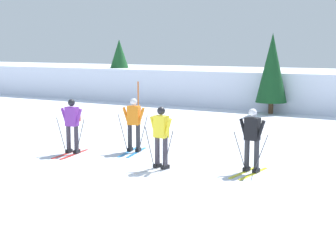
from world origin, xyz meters
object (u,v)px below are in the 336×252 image
(skier_orange, at_px, (134,122))
(conifer_far_right, at_px, (119,64))
(skier_yellow, at_px, (161,136))
(conifer_far_left, at_px, (272,68))
(skier_purple, at_px, (72,123))
(trail_marker_pole, at_px, (138,102))
(skier_black, at_px, (252,137))

(skier_orange, height_order, conifer_far_right, conifer_far_right)
(skier_yellow, xyz_separation_m, conifer_far_left, (-1.40, 12.87, 1.37))
(skier_purple, bearing_deg, trail_marker_pole, 106.77)
(skier_orange, height_order, conifer_far_left, conifer_far_left)
(skier_orange, distance_m, conifer_far_left, 11.40)
(skier_purple, distance_m, skier_black, 5.76)
(skier_purple, xyz_separation_m, conifer_far_right, (-8.77, 14.57, 1.31))
(trail_marker_pole, distance_m, conifer_far_right, 10.50)
(skier_black, bearing_deg, conifer_far_left, 107.08)
(trail_marker_pole, bearing_deg, conifer_far_left, 55.22)
(skier_black, xyz_separation_m, trail_marker_pole, (-7.74, 6.10, -0.05))
(skier_orange, bearing_deg, skier_yellow, -38.71)
(skier_black, height_order, conifer_far_left, conifer_far_left)
(trail_marker_pole, height_order, conifer_far_left, conifer_far_left)
(conifer_far_left, bearing_deg, skier_orange, -92.83)
(skier_yellow, height_order, skier_orange, same)
(skier_black, height_order, trail_marker_pole, trail_marker_pole)
(skier_purple, xyz_separation_m, conifer_far_left, (2.06, 12.51, 1.33))
(skier_yellow, xyz_separation_m, trail_marker_pole, (-5.46, 7.02, -0.01))
(skier_orange, xyz_separation_m, conifer_far_right, (-10.27, 13.37, 1.31))
(skier_yellow, bearing_deg, conifer_far_right, 129.30)
(skier_purple, height_order, skier_black, same)
(skier_purple, xyz_separation_m, skier_black, (5.74, 0.55, -0.00))
(conifer_far_left, distance_m, conifer_far_right, 11.02)
(skier_black, height_order, conifer_far_right, conifer_far_right)
(conifer_far_right, bearing_deg, skier_yellow, -50.70)
(trail_marker_pole, xyz_separation_m, conifer_far_right, (-6.76, 7.92, 1.37))
(skier_orange, distance_m, trail_marker_pole, 6.48)
(skier_orange, bearing_deg, skier_black, -8.77)
(trail_marker_pole, bearing_deg, skier_orange, -57.23)
(skier_black, distance_m, conifer_far_left, 12.58)
(conifer_far_right, bearing_deg, conifer_far_left, -10.79)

